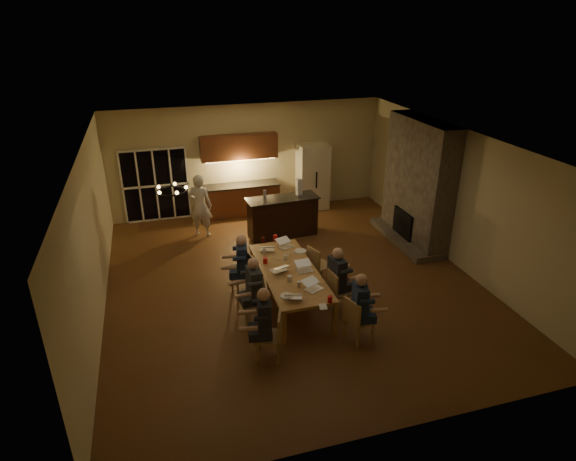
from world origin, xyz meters
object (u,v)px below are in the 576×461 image
at_px(plate_left, 287,296).
at_px(bar_blender, 299,187).
at_px(chandelier, 171,191).
at_px(chair_right_near, 359,319).
at_px(refrigerator, 313,177).
at_px(can_cola, 263,240).
at_px(standing_person, 200,206).
at_px(person_left_far, 242,265).
at_px(chair_right_far, 320,265).
at_px(person_right_near, 360,308).
at_px(laptop_c, 279,266).
at_px(person_left_near, 264,324).
at_px(mug_mid, 285,257).
at_px(laptop_b, 314,284).
at_px(chair_left_near, 268,336).
at_px(redcup_near, 330,299).
at_px(chair_left_mid, 255,303).
at_px(can_silver, 299,284).
at_px(mug_back, 264,252).
at_px(person_left_mid, 254,290).
at_px(dining_table, 289,286).
at_px(laptop_d, 305,266).
at_px(mug_front, 290,278).
at_px(redcup_mid, 265,261).
at_px(redcup_far, 275,238).
at_px(plate_far, 300,251).
at_px(person_right_mid, 337,279).
at_px(chair_right_mid, 341,291).
at_px(laptop_e, 267,245).
at_px(laptop_a, 293,292).
at_px(bar_bottle, 265,195).
at_px(chair_left_far, 243,276).
at_px(laptop_f, 286,243).

bearing_deg(plate_left, bar_blender, 69.71).
bearing_deg(chandelier, chair_right_near, -24.35).
distance_m(refrigerator, can_cola, 4.26).
bearing_deg(bar_blender, standing_person, 164.29).
bearing_deg(person_left_far, chair_right_far, 99.67).
distance_m(person_right_near, laptop_c, 1.95).
relative_size(person_left_near, mug_mid, 13.80).
height_order(laptop_b, bar_blender, bar_blender).
height_order(chair_left_near, redcup_near, chair_left_near).
xyz_separation_m(chair_left_mid, can_silver, (0.82, -0.17, 0.37)).
height_order(chair_left_near, mug_back, chair_left_near).
distance_m(chair_right_far, person_left_mid, 2.02).
height_order(dining_table, laptop_d, laptop_d).
bearing_deg(mug_front, redcup_mid, 108.79).
distance_m(dining_table, can_cola, 1.52).
xyz_separation_m(standing_person, redcup_far, (1.43, -2.37, -0.05)).
xyz_separation_m(person_left_near, redcup_mid, (0.51, 2.00, 0.12)).
relative_size(refrigerator, plate_far, 7.41).
height_order(can_silver, can_cola, same).
height_order(person_right_mid, can_silver, person_right_mid).
relative_size(chair_right_near, person_left_near, 0.64).
bearing_deg(person_left_mid, chair_right_near, 52.43).
xyz_separation_m(chair_left_near, laptop_b, (1.09, 0.76, 0.42)).
bearing_deg(chair_right_far, chair_right_mid, 162.91).
relative_size(laptop_e, mug_mid, 3.20).
relative_size(laptop_d, mug_front, 3.20).
bearing_deg(person_right_mid, laptop_a, 106.10).
relative_size(chair_left_mid, can_cola, 7.42).
height_order(dining_table, mug_back, mug_back).
distance_m(refrigerator, laptop_a, 6.41).
relative_size(dining_table, mug_back, 27.56).
bearing_deg(person_right_near, can_cola, 30.17).
relative_size(refrigerator, plate_left, 8.08).
height_order(chair_left_mid, person_left_mid, person_left_mid).
xyz_separation_m(person_left_far, bar_bottle, (1.15, 2.68, 0.51)).
relative_size(chair_right_mid, redcup_near, 7.42).
bearing_deg(chair_left_mid, bar_bottle, 171.85).
height_order(chair_left_mid, person_right_mid, person_right_mid).
xyz_separation_m(chair_left_far, person_left_near, (-0.04, -2.14, 0.24)).
bearing_deg(dining_table, person_right_mid, -31.15).
distance_m(laptop_d, plate_far, 0.87).
distance_m(dining_table, person_left_near, 1.83).
relative_size(chair_left_mid, chandelier, 1.67).
relative_size(chair_right_mid, bar_blender, 2.06).
distance_m(laptop_c, laptop_e, 0.98).
distance_m(person_left_near, laptop_f, 2.84).
bearing_deg(chair_left_mid, dining_table, 130.02).
distance_m(laptop_d, redcup_far, 1.58).
distance_m(laptop_b, redcup_far, 2.31).
bearing_deg(redcup_near, person_left_near, -169.87).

